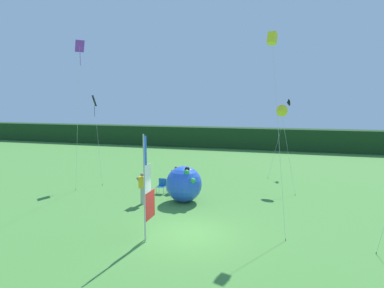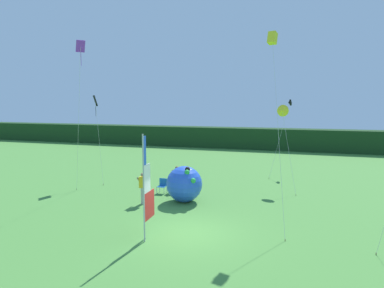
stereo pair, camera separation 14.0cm
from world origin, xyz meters
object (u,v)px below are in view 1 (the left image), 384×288
Objects in this scene: inflatable_balloon at (184,184)px; kite_purple_diamond_0 at (79,61)px; person_near_banner at (176,178)px; folding_chair at (162,185)px; kite_yellow_delta_3 at (281,111)px; kite_yellow_box_5 at (272,40)px; kite_black_delta_4 at (288,103)px; kite_black_diamond_1 at (95,105)px; person_mid_field at (142,187)px; banner_flag at (147,189)px.

kite_purple_diamond_0 reaches higher than inflatable_balloon.
person_near_banner is 1.78× the size of folding_chair.
person_near_banner is 0.18× the size of kite_purple_diamond_0.
person_near_banner is 8.18m from kite_yellow_delta_3.
inflatable_balloon is at bearing 173.91° from kite_yellow_box_5.
kite_black_diamond_1 is at bearing -149.18° from kite_black_delta_4.
kite_purple_diamond_0 reaches higher than person_mid_field.
person_near_banner is at bearing 119.84° from inflatable_balloon.
kite_purple_diamond_0 reaches higher than kite_black_diamond_1.
banner_flag is 12.09m from kite_yellow_delta_3.
kite_yellow_delta_3 reaches higher than banner_flag.
folding_chair is at bearing -149.13° from kite_yellow_delta_3.
folding_chair is (-1.84, 1.31, -0.50)m from inflatable_balloon.
inflatable_balloon is at bearing 10.51° from kite_purple_diamond_0.
kite_purple_diamond_0 reaches higher than kite_black_delta_4.
banner_flag is 2.50× the size of person_mid_field.
kite_black_delta_4 is (6.55, 8.54, 4.62)m from person_near_banner.
person_mid_field is 0.84× the size of inflatable_balloon.
kite_yellow_box_5 reaches higher than person_mid_field.
kite_purple_diamond_0 is at bearing -169.49° from inflatable_balloon.
kite_purple_diamond_0 is 10.31m from kite_yellow_box_5.
kite_yellow_delta_3 is at bearing 85.89° from kite_yellow_box_5.
inflatable_balloon is 2.32× the size of folding_chair.
kite_black_delta_4 reaches higher than person_mid_field.
kite_purple_diamond_0 is (-4.54, -3.02, 6.92)m from person_near_banner.
kite_black_diamond_1 is 0.68× the size of kite_yellow_box_5.
banner_flag is 7.42m from person_near_banner.
folding_chair is at bearing 31.70° from kite_purple_diamond_0.
folding_chair is 0.16× the size of kite_yellow_delta_3.
folding_chair is 8.54m from kite_purple_diamond_0.
person_mid_field is 0.32× the size of kite_yellow_delta_3.
person_mid_field is at bearing -107.27° from person_near_banner.
person_near_banner is at bearing 33.65° from kite_purple_diamond_0.
kite_black_diamond_1 is 1.04× the size of kite_black_delta_4.
inflatable_balloon is 0.36× the size of kite_black_delta_4.
kite_yellow_box_5 is (-0.82, -11.00, 3.03)m from kite_black_delta_4.
kite_yellow_delta_3 is 0.93× the size of kite_black_delta_4.
person_mid_field is 14.47m from kite_black_delta_4.
person_mid_field is at bearing -122.99° from kite_black_delta_4.
kite_yellow_delta_3 is 6.88m from kite_yellow_box_5.
folding_chair is at bearing 84.67° from person_mid_field.
kite_yellow_box_5 is at bearing -94.11° from kite_yellow_delta_3.
person_mid_field is 10.40m from kite_yellow_delta_3.
kite_black_diamond_1 reaches higher than person_mid_field.
kite_yellow_box_5 is at bearing -6.09° from inflatable_balloon.
inflatable_balloon is (1.13, -1.97, 0.17)m from person_near_banner.
kite_yellow_box_5 reaches higher than person_near_banner.
kite_black_delta_4 is at bearing 51.68° from folding_chair.
kite_black_delta_4 reaches higher than folding_chair.
banner_flag is 4.89m from person_mid_field.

